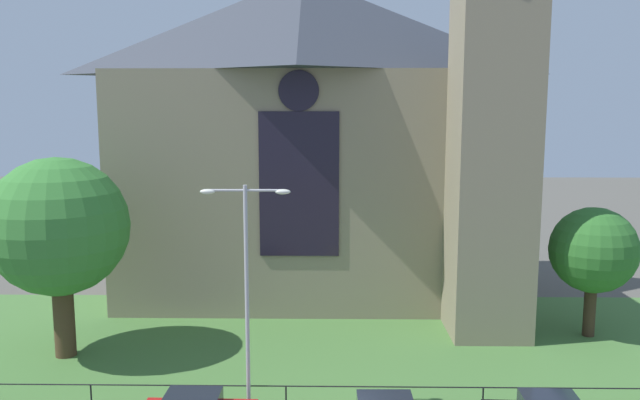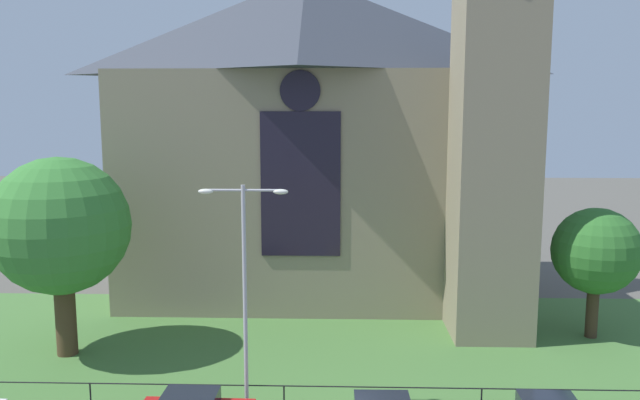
{
  "view_description": "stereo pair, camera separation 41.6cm",
  "coord_description": "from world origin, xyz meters",
  "px_view_note": "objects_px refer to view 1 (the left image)",
  "views": [
    {
      "loc": [
        -0.37,
        -20.42,
        11.73
      ],
      "look_at": [
        -0.83,
        8.0,
        7.65
      ],
      "focal_mm": 34.94,
      "sensor_mm": 36.0,
      "label": 1
    },
    {
      "loc": [
        0.05,
        -20.41,
        11.73
      ],
      "look_at": [
        -0.83,
        8.0,
        7.65
      ],
      "focal_mm": 34.94,
      "sensor_mm": 36.0,
      "label": 2
    }
  ],
  "objects_px": {
    "church_building": "(315,134)",
    "streetlamp_near": "(247,273)",
    "tree_right_far": "(593,251)",
    "tree_left_near": "(59,228)"
  },
  "relations": [
    {
      "from": "church_building",
      "to": "tree_right_far",
      "type": "height_order",
      "value": "church_building"
    },
    {
      "from": "tree_left_near",
      "to": "streetlamp_near",
      "type": "relative_size",
      "value": 1.07
    },
    {
      "from": "tree_left_near",
      "to": "tree_right_far",
      "type": "xyz_separation_m",
      "value": [
        26.38,
        3.11,
        -1.73
      ]
    },
    {
      "from": "tree_left_near",
      "to": "streetlamp_near",
      "type": "height_order",
      "value": "tree_left_near"
    },
    {
      "from": "tree_right_far",
      "to": "streetlamp_near",
      "type": "distance_m",
      "value": 18.98
    },
    {
      "from": "streetlamp_near",
      "to": "church_building",
      "type": "bearing_deg",
      "value": 82.36
    },
    {
      "from": "tree_right_far",
      "to": "streetlamp_near",
      "type": "bearing_deg",
      "value": -152.27
    },
    {
      "from": "church_building",
      "to": "streetlamp_near",
      "type": "xyz_separation_m",
      "value": [
        -2.22,
        -16.58,
        -4.61
      ]
    },
    {
      "from": "streetlamp_near",
      "to": "tree_left_near",
      "type": "bearing_deg",
      "value": 149.27
    },
    {
      "from": "tree_right_far",
      "to": "church_building",
      "type": "bearing_deg",
      "value": 151.93
    }
  ]
}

